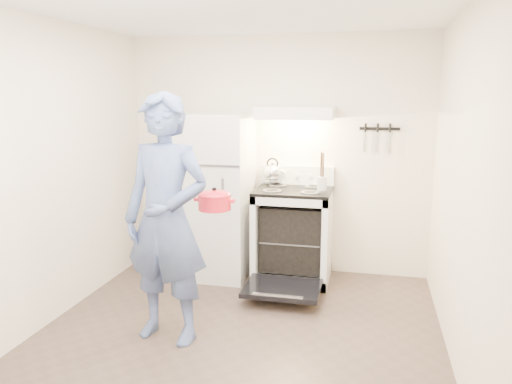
% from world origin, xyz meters
% --- Properties ---
extents(floor, '(3.60, 3.60, 0.00)m').
position_xyz_m(floor, '(0.00, 0.00, 0.00)').
color(floor, '#4A3A32').
rests_on(floor, ground).
extents(back_wall, '(3.20, 0.02, 2.50)m').
position_xyz_m(back_wall, '(0.00, 1.80, 1.25)').
color(back_wall, beige).
rests_on(back_wall, ground).
extents(refrigerator, '(0.70, 0.70, 1.70)m').
position_xyz_m(refrigerator, '(-0.58, 1.45, 0.85)').
color(refrigerator, white).
rests_on(refrigerator, floor).
extents(stove_body, '(0.76, 0.65, 0.92)m').
position_xyz_m(stove_body, '(0.23, 1.48, 0.46)').
color(stove_body, white).
rests_on(stove_body, floor).
extents(cooktop, '(0.76, 0.65, 0.03)m').
position_xyz_m(cooktop, '(0.23, 1.48, 0.94)').
color(cooktop, black).
rests_on(cooktop, stove_body).
extents(backsplash, '(0.76, 0.07, 0.20)m').
position_xyz_m(backsplash, '(0.23, 1.76, 1.05)').
color(backsplash, white).
rests_on(backsplash, cooktop).
extents(oven_door, '(0.70, 0.54, 0.04)m').
position_xyz_m(oven_door, '(0.23, 0.88, 0.12)').
color(oven_door, black).
rests_on(oven_door, floor).
extents(oven_rack, '(0.60, 0.52, 0.01)m').
position_xyz_m(oven_rack, '(0.23, 1.48, 0.44)').
color(oven_rack, slate).
rests_on(oven_rack, stove_body).
extents(range_hood, '(0.76, 0.50, 0.12)m').
position_xyz_m(range_hood, '(0.23, 1.55, 1.71)').
color(range_hood, white).
rests_on(range_hood, back_wall).
extents(knife_strip, '(0.40, 0.02, 0.03)m').
position_xyz_m(knife_strip, '(1.05, 1.79, 1.55)').
color(knife_strip, black).
rests_on(knife_strip, back_wall).
extents(pizza_stone, '(0.34, 0.34, 0.02)m').
position_xyz_m(pizza_stone, '(0.32, 1.42, 0.45)').
color(pizza_stone, brown).
rests_on(pizza_stone, oven_rack).
extents(tea_kettle, '(0.23, 0.19, 0.28)m').
position_xyz_m(tea_kettle, '(-0.03, 1.70, 1.09)').
color(tea_kettle, silver).
rests_on(tea_kettle, cooktop).
extents(utensil_jar, '(0.09, 0.09, 0.13)m').
position_xyz_m(utensil_jar, '(0.52, 1.34, 1.05)').
color(utensil_jar, silver).
rests_on(utensil_jar, cooktop).
extents(person, '(0.75, 0.55, 1.92)m').
position_xyz_m(person, '(-0.52, -0.00, 0.96)').
color(person, '#38407C').
rests_on(person, floor).
extents(dutch_oven, '(0.33, 0.26, 0.22)m').
position_xyz_m(dutch_oven, '(-0.24, 0.34, 1.03)').
color(dutch_oven, red).
rests_on(dutch_oven, person).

